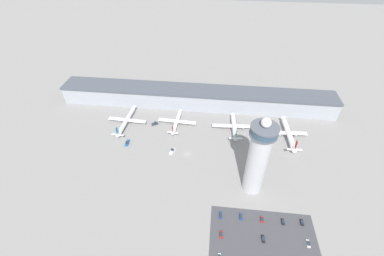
{
  "coord_description": "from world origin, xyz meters",
  "views": [
    {
      "loc": [
        19.42,
        -145.41,
        148.98
      ],
      "look_at": [
        1.2,
        19.95,
        11.31
      ],
      "focal_mm": 24.0,
      "sensor_mm": 36.0,
      "label": 1
    }
  ],
  "objects_px": {
    "service_truck_catering": "(127,143)",
    "car_white_wagon": "(283,222)",
    "car_blue_compact": "(221,215)",
    "car_green_van": "(308,244)",
    "car_yellow_taxi": "(221,235)",
    "airplane_gate_alpha": "(127,120)",
    "service_truck_baggage": "(172,151)",
    "car_red_hatchback": "(263,239)",
    "airplane_gate_delta": "(288,133)",
    "airplane_gate_charlie": "(234,126)",
    "service_truck_fuel": "(155,124)",
    "car_navy_sedan": "(241,217)",
    "car_grey_coupe": "(262,219)",
    "airplane_gate_bravo": "(177,121)",
    "car_maroon_suv": "(302,222)",
    "control_tower": "(258,158)"
  },
  "relations": [
    {
      "from": "airplane_gate_alpha",
      "to": "airplane_gate_charlie",
      "type": "xyz_separation_m",
      "value": [
        98.33,
        1.25,
        0.73
      ]
    },
    {
      "from": "airplane_gate_delta",
      "to": "car_yellow_taxi",
      "type": "xyz_separation_m",
      "value": [
        -55.57,
        -96.1,
        -3.98
      ]
    },
    {
      "from": "service_truck_catering",
      "to": "car_navy_sedan",
      "type": "bearing_deg",
      "value": -32.44
    },
    {
      "from": "control_tower",
      "to": "service_truck_baggage",
      "type": "height_order",
      "value": "control_tower"
    },
    {
      "from": "car_red_hatchback",
      "to": "car_yellow_taxi",
      "type": "distance_m",
      "value": 25.0
    },
    {
      "from": "car_grey_coupe",
      "to": "car_yellow_taxi",
      "type": "bearing_deg",
      "value": -153.29
    },
    {
      "from": "car_green_van",
      "to": "car_blue_compact",
      "type": "distance_m",
      "value": 53.37
    },
    {
      "from": "airplane_gate_alpha",
      "to": "airplane_gate_charlie",
      "type": "relative_size",
      "value": 1.14
    },
    {
      "from": "service_truck_catering",
      "to": "car_green_van",
      "type": "height_order",
      "value": "service_truck_catering"
    },
    {
      "from": "service_truck_catering",
      "to": "car_blue_compact",
      "type": "height_order",
      "value": "service_truck_catering"
    },
    {
      "from": "car_yellow_taxi",
      "to": "car_blue_compact",
      "type": "height_order",
      "value": "car_yellow_taxi"
    },
    {
      "from": "car_green_van",
      "to": "car_grey_coupe",
      "type": "bearing_deg",
      "value": 153.36
    },
    {
      "from": "car_yellow_taxi",
      "to": "service_truck_fuel",
      "type": "bearing_deg",
      "value": 122.19
    },
    {
      "from": "car_grey_coupe",
      "to": "car_white_wagon",
      "type": "distance_m",
      "value": 12.95
    },
    {
      "from": "airplane_gate_alpha",
      "to": "service_truck_baggage",
      "type": "distance_m",
      "value": 57.89
    },
    {
      "from": "service_truck_baggage",
      "to": "car_white_wagon",
      "type": "height_order",
      "value": "service_truck_baggage"
    },
    {
      "from": "car_yellow_taxi",
      "to": "service_truck_baggage",
      "type": "bearing_deg",
      "value": 121.65
    },
    {
      "from": "control_tower",
      "to": "car_grey_coupe",
      "type": "xyz_separation_m",
      "value": [
        5.03,
        -25.53,
        -28.93
      ]
    },
    {
      "from": "car_green_van",
      "to": "car_maroon_suv",
      "type": "xyz_separation_m",
      "value": [
        -0.77,
        13.51,
        0.04
      ]
    },
    {
      "from": "service_truck_fuel",
      "to": "car_yellow_taxi",
      "type": "height_order",
      "value": "service_truck_fuel"
    },
    {
      "from": "airplane_gate_alpha",
      "to": "car_yellow_taxi",
      "type": "height_order",
      "value": "airplane_gate_alpha"
    },
    {
      "from": "airplane_gate_alpha",
      "to": "service_truck_fuel",
      "type": "xyz_separation_m",
      "value": [
        25.95,
        1.36,
        -3.0
      ]
    },
    {
      "from": "service_truck_baggage",
      "to": "airplane_gate_charlie",
      "type": "bearing_deg",
      "value": 33.63
    },
    {
      "from": "service_truck_fuel",
      "to": "car_white_wagon",
      "type": "distance_m",
      "value": 134.61
    },
    {
      "from": "airplane_gate_delta",
      "to": "car_maroon_suv",
      "type": "distance_m",
      "value": 82.77
    },
    {
      "from": "car_yellow_taxi",
      "to": "car_grey_coupe",
      "type": "height_order",
      "value": "car_grey_coupe"
    },
    {
      "from": "car_green_van",
      "to": "car_white_wagon",
      "type": "bearing_deg",
      "value": 134.78
    },
    {
      "from": "car_green_van",
      "to": "car_white_wagon",
      "type": "distance_m",
      "value": 17.84
    },
    {
      "from": "service_truck_fuel",
      "to": "car_red_hatchback",
      "type": "height_order",
      "value": "service_truck_fuel"
    },
    {
      "from": "airplane_gate_alpha",
      "to": "car_yellow_taxi",
      "type": "distance_m",
      "value": 133.61
    },
    {
      "from": "airplane_gate_delta",
      "to": "service_truck_baggage",
      "type": "bearing_deg",
      "value": -163.32
    },
    {
      "from": "car_red_hatchback",
      "to": "car_green_van",
      "type": "xyz_separation_m",
      "value": [
        26.12,
        0.05,
        -0.06
      ]
    },
    {
      "from": "service_truck_catering",
      "to": "car_yellow_taxi",
      "type": "relative_size",
      "value": 1.57
    },
    {
      "from": "airplane_gate_bravo",
      "to": "airplane_gate_charlie",
      "type": "xyz_separation_m",
      "value": [
        52.03,
        -2.15,
        0.82
      ]
    },
    {
      "from": "airplane_gate_bravo",
      "to": "car_red_hatchback",
      "type": "bearing_deg",
      "value": -56.47
    },
    {
      "from": "airplane_gate_bravo",
      "to": "airplane_gate_delta",
      "type": "relative_size",
      "value": 0.81
    },
    {
      "from": "airplane_gate_charlie",
      "to": "service_truck_baggage",
      "type": "distance_m",
      "value": 60.57
    },
    {
      "from": "car_white_wagon",
      "to": "airplane_gate_bravo",
      "type": "bearing_deg",
      "value": 132.21
    },
    {
      "from": "airplane_gate_charlie",
      "to": "car_navy_sedan",
      "type": "relative_size",
      "value": 8.81
    },
    {
      "from": "car_yellow_taxi",
      "to": "car_white_wagon",
      "type": "relative_size",
      "value": 1.13
    },
    {
      "from": "car_yellow_taxi",
      "to": "car_green_van",
      "type": "distance_m",
      "value": 51.12
    },
    {
      "from": "car_grey_coupe",
      "to": "airplane_gate_bravo",
      "type": "bearing_deg",
      "value": 127.38
    },
    {
      "from": "service_truck_baggage",
      "to": "car_blue_compact",
      "type": "distance_m",
      "value": 67.64
    },
    {
      "from": "service_truck_catering",
      "to": "car_white_wagon",
      "type": "distance_m",
      "value": 133.61
    },
    {
      "from": "control_tower",
      "to": "airplane_gate_alpha",
      "type": "xyz_separation_m",
      "value": [
        -109.9,
        60.89,
        -25.64
      ]
    },
    {
      "from": "car_white_wagon",
      "to": "car_navy_sedan",
      "type": "height_order",
      "value": "car_navy_sedan"
    },
    {
      "from": "airplane_gate_bravo",
      "to": "car_white_wagon",
      "type": "relative_size",
      "value": 8.43
    },
    {
      "from": "airplane_gate_bravo",
      "to": "car_green_van",
      "type": "bearing_deg",
      "value": -47.47
    },
    {
      "from": "airplane_gate_charlie",
      "to": "service_truck_baggage",
      "type": "height_order",
      "value": "airplane_gate_charlie"
    },
    {
      "from": "service_truck_catering",
      "to": "car_yellow_taxi",
      "type": "height_order",
      "value": "service_truck_catering"
    }
  ]
}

